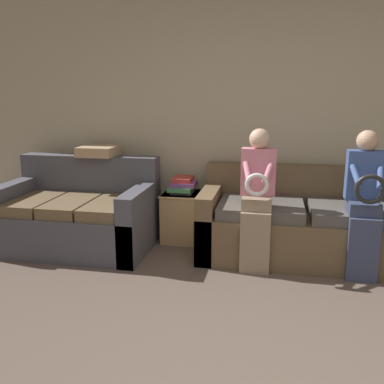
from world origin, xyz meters
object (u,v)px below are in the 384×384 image
(child_left_seated, at_px, (257,193))
(child_right_seated, at_px, (364,198))
(couch_side, at_px, (79,216))
(side_shelf, at_px, (183,216))
(couch_main, at_px, (304,225))
(throw_pillow, at_px, (99,151))
(book_stack, at_px, (183,185))

(child_left_seated, xyz_separation_m, child_right_seated, (0.88, -0.00, 0.00))
(couch_side, height_order, side_shelf, couch_side)
(couch_main, bearing_deg, throw_pillow, 175.17)
(side_shelf, bearing_deg, book_stack, -126.67)
(book_stack, relative_size, throw_pillow, 0.85)
(couch_side, relative_size, child_right_seated, 1.21)
(book_stack, distance_m, throw_pillow, 0.96)
(child_left_seated, distance_m, throw_pillow, 1.79)
(side_shelf, bearing_deg, child_right_seated, -19.17)
(book_stack, bearing_deg, couch_main, -9.99)
(child_right_seated, xyz_separation_m, side_shelf, (-1.68, 0.58, -0.42))
(couch_main, height_order, throw_pillow, throw_pillow)
(book_stack, bearing_deg, child_right_seated, -19.02)
(couch_side, height_order, child_left_seated, child_left_seated)
(side_shelf, distance_m, book_stack, 0.33)
(couch_main, relative_size, couch_side, 1.31)
(child_right_seated, height_order, book_stack, child_right_seated)
(throw_pillow, bearing_deg, couch_side, -108.39)
(couch_main, relative_size, book_stack, 6.15)
(side_shelf, height_order, book_stack, book_stack)
(couch_side, bearing_deg, side_shelf, 20.21)
(book_stack, bearing_deg, throw_pillow, -177.59)
(couch_main, distance_m, side_shelf, 1.25)
(child_right_seated, bearing_deg, couch_main, 140.80)
(couch_main, relative_size, side_shelf, 3.79)
(throw_pillow, bearing_deg, couch_main, -4.83)
(throw_pillow, bearing_deg, child_right_seated, -11.86)
(child_right_seated, distance_m, throw_pillow, 2.64)
(child_left_seated, relative_size, side_shelf, 2.40)
(side_shelf, relative_size, throw_pillow, 1.38)
(child_left_seated, distance_m, side_shelf, 1.07)
(couch_main, xyz_separation_m, child_right_seated, (0.44, -0.36, 0.37))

